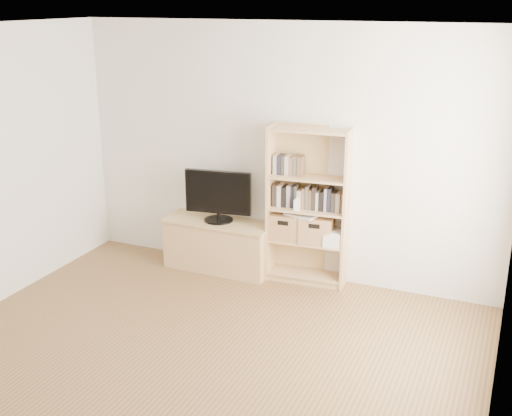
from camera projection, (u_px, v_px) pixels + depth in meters
The scene contains 14 objects.
floor at pixel (161, 396), 4.75m from camera, with size 4.50×5.00×0.01m, color brown.
back_wall at pixel (284, 153), 6.52m from camera, with size 4.50×0.02×2.60m, color white.
right_wall at pixel (505, 289), 3.49m from camera, with size 0.02×5.00×2.60m, color white.
ceiling at pixel (141, 33), 3.93m from camera, with size 4.50×5.00×0.01m, color white.
tv_stand at pixel (219, 246), 6.90m from camera, with size 1.15×0.43×0.53m, color tan.
bookshelf at pixel (308, 207), 6.43m from camera, with size 0.81×0.29×1.62m, color tan.
television at pixel (218, 196), 6.72m from camera, with size 0.71×0.05×0.56m, color black.
books_row_mid at pixel (308, 198), 6.42m from camera, with size 0.76×0.15×0.20m, color #2B231C.
books_row_upper at pixel (292, 165), 6.37m from camera, with size 0.37×0.14×0.20m, color #2B231C.
baby_monitor at pixel (297, 205), 6.36m from camera, with size 0.06×0.04×0.11m, color white.
basket_left at pixel (287, 226), 6.56m from camera, with size 0.32×0.27×0.27m, color #AA7B4C.
basket_right at pixel (317, 229), 6.46m from camera, with size 0.33×0.27×0.27m, color #AA7B4C.
laptop at pixel (303, 214), 6.45m from camera, with size 0.31×0.22×0.02m, color white.
magazine_stack at pixel (334, 238), 6.43m from camera, with size 0.19×0.27×0.13m, color silver.
Camera 1 is at (2.26, -3.46, 2.82)m, focal length 45.00 mm.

